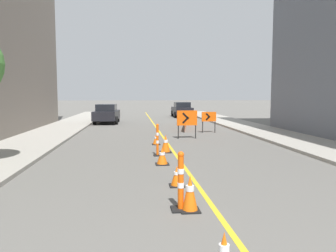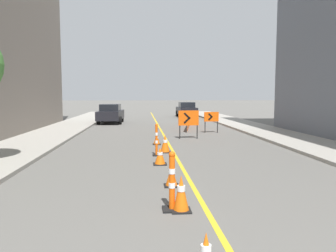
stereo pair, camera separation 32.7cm
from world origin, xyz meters
name	(u,v)px [view 2 (the right image)]	position (x,y,z in m)	size (l,w,h in m)	color
lane_stripe	(160,129)	(0.00, 22.30, 0.00)	(0.12, 44.59, 0.01)	gold
sidewalk_left	(63,129)	(-6.50, 22.30, 0.07)	(3.06, 44.59, 0.13)	#9E998E
sidewalk_right	(253,128)	(6.50, 22.30, 0.07)	(3.06, 44.59, 0.13)	#9E998E
traffic_cone_second	(181,193)	(-0.51, 6.44, 0.36)	(0.39, 0.39, 0.73)	black
traffic_cone_third	(172,176)	(-0.54, 8.25, 0.26)	(0.38, 0.38, 0.53)	black
traffic_cone_fourth	(160,156)	(-0.68, 10.90, 0.29)	(0.45, 0.45, 0.58)	black
traffic_cone_fifth	(165,144)	(-0.34, 13.21, 0.36)	(0.47, 0.47, 0.73)	black
traffic_cone_farthest	(157,139)	(-0.58, 15.36, 0.25)	(0.38, 0.38, 0.52)	black
delineator_post_front	(172,185)	(-0.69, 6.51, 0.52)	(0.38, 0.38, 1.20)	black
delineator_post_rear	(157,142)	(-0.72, 12.50, 0.54)	(0.30, 0.30, 1.24)	black
arrow_barricade_primary	(189,119)	(1.21, 17.34, 1.05)	(1.10, 0.14, 1.51)	#EF560C
arrow_barricade_secondary	(211,118)	(3.01, 19.94, 0.92)	(0.92, 0.14, 1.29)	#EF560C
safety_mesh_fence	(189,121)	(2.10, 23.34, 0.50)	(1.26, 6.49, 1.01)	#EF560C
parked_car_curb_near	(111,114)	(-3.83, 27.58, 0.80)	(2.02, 4.39, 1.59)	black
parked_car_curb_mid	(186,110)	(3.51, 34.66, 0.80)	(1.93, 4.31, 1.59)	black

